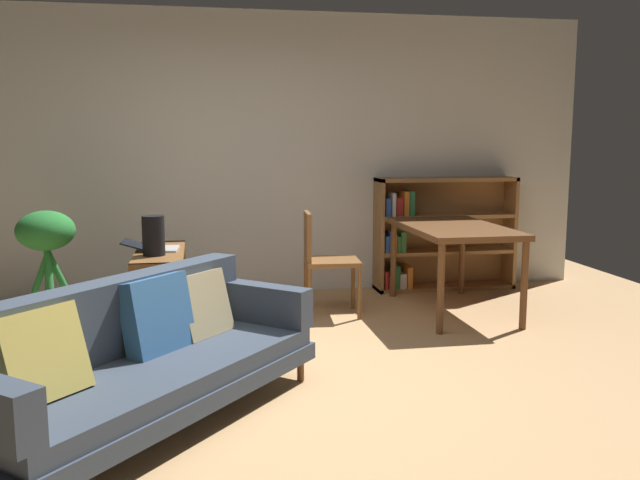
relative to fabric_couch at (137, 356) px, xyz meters
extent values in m
plane|color=tan|center=(0.79, 0.33, -0.37)|extent=(8.16, 8.16, 0.00)
cube|color=silver|center=(0.79, 3.03, 0.98)|extent=(6.80, 0.10, 2.70)
cylinder|color=brown|center=(0.94, 0.46, -0.30)|extent=(0.04, 0.04, 0.14)
cylinder|color=brown|center=(0.46, 0.88, -0.30)|extent=(0.04, 0.04, 0.14)
cube|color=#384251|center=(0.07, -0.06, -0.18)|extent=(1.94, 2.08, 0.10)
cube|color=#384251|center=(0.07, -0.06, -0.08)|extent=(1.86, 1.99, 0.10)
cube|color=#384251|center=(-0.15, 0.13, 0.18)|extent=(1.44, 1.63, 0.41)
cube|color=#384251|center=(0.71, 0.68, 0.09)|extent=(0.65, 0.58, 0.24)
cube|color=tan|center=(-0.40, -0.41, 0.16)|extent=(0.47, 0.49, 0.44)
cube|color=#336093|center=(0.10, 0.19, 0.16)|extent=(0.43, 0.45, 0.45)
cube|color=tan|center=(0.34, 0.47, 0.14)|extent=(0.41, 0.43, 0.40)
cube|color=brown|center=(0.03, 2.30, -0.05)|extent=(0.37, 0.04, 0.63)
cube|color=brown|center=(0.03, 1.25, -0.05)|extent=(0.37, 0.04, 0.63)
cube|color=brown|center=(0.03, 1.77, -0.08)|extent=(0.37, 1.04, 0.04)
cube|color=brown|center=(0.03, 1.77, 0.25)|extent=(0.37, 1.08, 0.04)
cube|color=brown|center=(0.03, 1.77, -0.35)|extent=(0.37, 1.04, 0.04)
cube|color=silver|center=(0.06, 1.83, 0.28)|extent=(0.24, 0.31, 0.02)
cube|color=black|center=(-0.15, 1.84, 0.31)|extent=(0.22, 0.30, 0.07)
cylinder|color=black|center=(0.00, 1.59, 0.42)|extent=(0.17, 0.17, 0.30)
cylinder|color=slate|center=(0.00, 1.59, 0.48)|extent=(0.09, 0.09, 0.01)
cylinder|color=#9E9389|center=(-0.85, 2.02, -0.26)|extent=(0.30, 0.30, 0.22)
cylinder|color=#287A33|center=(-0.77, 2.02, 0.05)|extent=(0.21, 0.07, 0.42)
cylinder|color=#287A33|center=(-0.87, 2.09, 0.14)|extent=(0.08, 0.18, 0.60)
cylinder|color=#287A33|center=(-0.92, 2.00, 0.03)|extent=(0.18, 0.09, 0.39)
cylinder|color=#287A33|center=(-0.83, 1.92, 0.09)|extent=(0.11, 0.24, 0.50)
ellipsoid|color=#287A33|center=(-0.85, 2.02, 0.42)|extent=(0.45, 0.45, 0.32)
cylinder|color=brown|center=(2.16, 2.57, -0.01)|extent=(0.06, 0.06, 0.71)
cylinder|color=brown|center=(2.16, 1.29, -0.01)|extent=(0.06, 0.06, 0.71)
cylinder|color=brown|center=(2.85, 2.57, -0.01)|extent=(0.06, 0.06, 0.71)
cylinder|color=brown|center=(2.85, 1.29, -0.01)|extent=(0.06, 0.06, 0.71)
cube|color=brown|center=(2.51, 1.93, 0.37)|extent=(0.79, 1.38, 0.05)
cylinder|color=brown|center=(1.68, 2.17, -0.15)|extent=(0.04, 0.04, 0.44)
cylinder|color=brown|center=(1.65, 1.81, -0.15)|extent=(0.04, 0.04, 0.44)
cylinder|color=brown|center=(1.26, 2.21, -0.15)|extent=(0.04, 0.04, 0.44)
cylinder|color=brown|center=(1.23, 1.84, -0.15)|extent=(0.04, 0.04, 0.44)
cube|color=brown|center=(1.45, 2.01, 0.09)|extent=(0.49, 0.43, 0.04)
cube|color=brown|center=(1.24, 2.02, 0.32)|extent=(0.06, 0.36, 0.41)
cube|color=olive|center=(2.08, 2.82, 0.19)|extent=(0.04, 0.31, 1.12)
cube|color=olive|center=(3.46, 2.82, 0.19)|extent=(0.04, 0.31, 1.12)
cube|color=olive|center=(2.77, 2.82, 0.74)|extent=(1.41, 0.31, 0.04)
cube|color=olive|center=(2.77, 2.82, -0.35)|extent=(1.41, 0.31, 0.04)
cube|color=olive|center=(2.77, 2.95, 0.19)|extent=(1.38, 0.04, 1.12)
cube|color=olive|center=(2.77, 2.82, 0.01)|extent=(1.38, 0.30, 0.04)
cube|color=olive|center=(2.77, 2.82, 0.37)|extent=(1.38, 0.30, 0.04)
cube|color=red|center=(2.13, 2.79, -0.25)|extent=(0.03, 0.22, 0.17)
cube|color=red|center=(2.18, 2.79, -0.26)|extent=(0.05, 0.21, 0.15)
cube|color=#337F47|center=(2.24, 2.80, -0.22)|extent=(0.05, 0.24, 0.23)
cube|color=silver|center=(2.31, 2.79, -0.26)|extent=(0.07, 0.21, 0.15)
cube|color=orange|center=(2.37, 2.80, -0.23)|extent=(0.05, 0.25, 0.21)
cube|color=#2D5199|center=(2.14, 2.79, 0.11)|extent=(0.04, 0.19, 0.16)
cube|color=#2D5199|center=(2.18, 2.79, 0.13)|extent=(0.03, 0.21, 0.20)
cube|color=orange|center=(2.22, 2.80, 0.12)|extent=(0.03, 0.23, 0.18)
cube|color=#337F47|center=(2.26, 2.79, 0.11)|extent=(0.03, 0.21, 0.16)
cube|color=#337F47|center=(2.30, 2.79, 0.13)|extent=(0.05, 0.21, 0.20)
cube|color=#2D5199|center=(2.14, 2.79, 0.48)|extent=(0.05, 0.19, 0.17)
cube|color=silver|center=(2.20, 2.79, 0.50)|extent=(0.04, 0.21, 0.22)
cube|color=red|center=(2.26, 2.79, 0.48)|extent=(0.06, 0.19, 0.17)
cube|color=orange|center=(2.33, 2.79, 0.51)|extent=(0.05, 0.20, 0.23)
cube|color=#337F47|center=(2.38, 2.79, 0.51)|extent=(0.05, 0.20, 0.24)
camera|label=1|loc=(0.34, -3.55, 1.13)|focal=37.88mm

